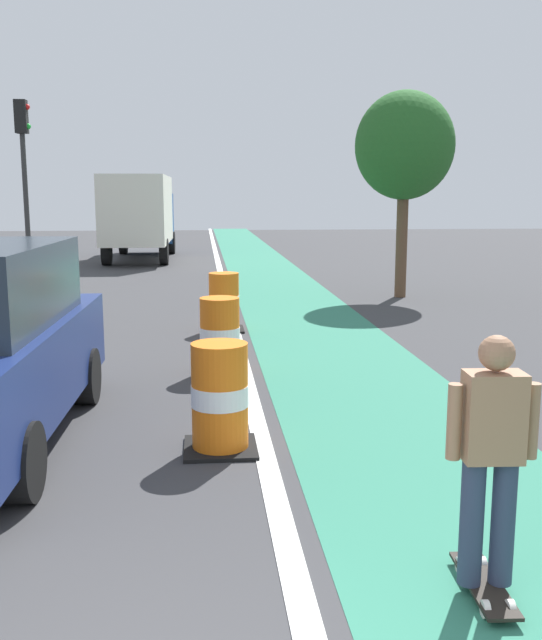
# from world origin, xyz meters

# --- Properties ---
(bike_lane_strip) EXTENTS (2.50, 80.00, 0.01)m
(bike_lane_strip) POSITION_xyz_m (2.40, 12.00, 0.00)
(bike_lane_strip) COLOR #2D755B
(bike_lane_strip) RESTS_ON ground
(lane_divider_stripe) EXTENTS (0.20, 80.00, 0.01)m
(lane_divider_stripe) POSITION_xyz_m (0.90, 12.00, 0.01)
(lane_divider_stripe) COLOR silver
(lane_divider_stripe) RESTS_ON ground
(skateboarder_on_lane) EXTENTS (0.57, 0.81, 1.69)m
(skateboarder_on_lane) POSITION_xyz_m (2.08, 1.60, 0.91)
(skateboarder_on_lane) COLOR black
(skateboarder_on_lane) RESTS_ON ground
(traffic_barrel_front) EXTENTS (0.73, 0.73, 1.09)m
(traffic_barrel_front) POSITION_xyz_m (0.47, 4.39, 0.53)
(traffic_barrel_front) COLOR orange
(traffic_barrel_front) RESTS_ON ground
(traffic_barrel_mid) EXTENTS (0.73, 0.73, 1.09)m
(traffic_barrel_mid) POSITION_xyz_m (0.55, 7.53, 0.53)
(traffic_barrel_mid) COLOR orange
(traffic_barrel_mid) RESTS_ON ground
(traffic_barrel_back) EXTENTS (0.73, 0.73, 1.09)m
(traffic_barrel_back) POSITION_xyz_m (0.71, 10.79, 0.53)
(traffic_barrel_back) COLOR orange
(traffic_barrel_back) RESTS_ON ground
(delivery_truck_down_block) EXTENTS (2.43, 7.63, 3.23)m
(delivery_truck_down_block) POSITION_xyz_m (-2.08, 26.07, 1.85)
(delivery_truck_down_block) COLOR silver
(delivery_truck_down_block) RESTS_ON ground
(traffic_light_corner) EXTENTS (0.41, 0.32, 5.10)m
(traffic_light_corner) POSITION_xyz_m (-4.59, 18.47, 3.50)
(traffic_light_corner) COLOR #2D2D2D
(traffic_light_corner) RESTS_ON ground
(street_tree_sidewalk) EXTENTS (2.40, 2.40, 5.00)m
(street_tree_sidewalk) POSITION_xyz_m (5.24, 14.89, 3.67)
(street_tree_sidewalk) COLOR brown
(street_tree_sidewalk) RESTS_ON ground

